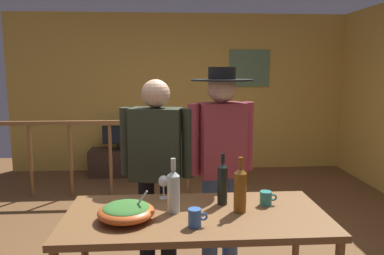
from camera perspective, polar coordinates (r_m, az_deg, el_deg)
back_wall at (r=6.19m, az=-1.85°, el=5.31°), size 5.52×0.10×2.56m
framed_picture at (r=6.26m, az=8.78°, el=8.95°), size 0.66×0.03×0.60m
stair_railing at (r=4.96m, az=-7.05°, el=-2.91°), size 3.17×0.10×1.06m
tv_console at (r=6.05m, az=-11.15°, el=-5.22°), size 0.90×0.40×0.42m
flat_screen_tv at (r=5.93m, az=-11.32°, el=-1.20°), size 0.47×0.12×0.38m
serving_table at (r=2.35m, az=0.60°, el=-14.72°), size 1.59×0.74×0.80m
salad_bowl at (r=2.24m, az=-10.05°, el=-12.48°), size 0.33×0.33×0.18m
wine_glass at (r=2.55m, az=-4.38°, el=-8.37°), size 0.07×0.07×0.16m
wine_bottle_clear at (r=2.30m, az=-2.87°, el=-9.57°), size 0.08×0.08×0.34m
wine_bottle_dark at (r=2.43m, az=4.70°, el=-8.43°), size 0.07×0.07×0.34m
wine_bottle_amber at (r=2.32m, az=7.39°, el=-9.33°), size 0.08×0.08×0.34m
mug_blue at (r=2.12m, az=0.48°, el=-13.65°), size 0.11×0.07×0.10m
mug_teal at (r=2.48m, az=11.29°, el=-10.57°), size 0.11×0.08×0.09m
person_standing_left at (r=2.96m, az=-5.43°, el=-5.35°), size 0.57×0.31×1.59m
person_standing_right at (r=2.97m, az=4.47°, el=-3.91°), size 0.54×0.48×1.68m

